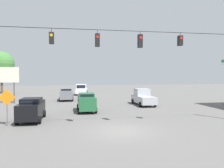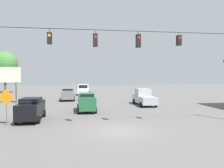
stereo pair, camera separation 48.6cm
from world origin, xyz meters
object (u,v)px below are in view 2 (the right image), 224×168
object	(u,v)px
traffic_cone_nearest	(29,117)
work_zone_sign	(6,100)
sedan_black_parked_shoulder	(31,109)
pickup_truck_white_withflow_deep	(84,90)
sedan_grey_withflow_far	(68,94)
roadside_billboard	(4,77)
pickup_truck_silver_oncoming_far	(144,98)
sedan_green_withflow_mid	(87,102)
overhead_signal_span	(117,60)
traffic_cone_second	(34,112)
traffic_cone_third	(39,108)
tree_horizon_left	(5,64)

from	to	relation	value
traffic_cone_nearest	work_zone_sign	xyz separation A→B (m)	(1.33, 1.40, 1.65)
sedan_black_parked_shoulder	work_zone_sign	bearing A→B (deg)	49.46
pickup_truck_white_withflow_deep	sedan_grey_withflow_far	bearing A→B (deg)	74.82
roadside_billboard	traffic_cone_nearest	bearing A→B (deg)	115.39
pickup_truck_silver_oncoming_far	sedan_green_withflow_mid	bearing A→B (deg)	27.87
sedan_grey_withflow_far	sedan_green_withflow_mid	size ratio (longest dim) A/B	0.97
sedan_black_parked_shoulder	work_zone_sign	xyz separation A→B (m)	(1.48, 1.73, 0.97)
pickup_truck_silver_oncoming_far	sedan_green_withflow_mid	world-z (taller)	pickup_truck_silver_oncoming_far
sedan_black_parked_shoulder	traffic_cone_nearest	world-z (taller)	sedan_black_parked_shoulder
traffic_cone_nearest	overhead_signal_span	bearing A→B (deg)	153.80
sedan_green_withflow_mid	roadside_billboard	distance (m)	14.13
sedan_green_withflow_mid	roadside_billboard	bearing A→B (deg)	-37.21
sedan_grey_withflow_far	traffic_cone_second	bearing A→B (deg)	78.63
overhead_signal_span	pickup_truck_silver_oncoming_far	size ratio (longest dim) A/B	4.16
traffic_cone_third	roadside_billboard	bearing A→B (deg)	-52.26
sedan_green_withflow_mid	tree_horizon_left	distance (m)	31.24
pickup_truck_white_withflow_deep	overhead_signal_span	bearing A→B (deg)	93.88
pickup_truck_white_withflow_deep	traffic_cone_third	distance (m)	20.28
overhead_signal_span	pickup_truck_silver_oncoming_far	distance (m)	13.62
pickup_truck_silver_oncoming_far	traffic_cone_nearest	distance (m)	15.15
overhead_signal_span	traffic_cone_third	distance (m)	11.97
sedan_green_withflow_mid	roadside_billboard	world-z (taller)	roadside_billboard
pickup_truck_silver_oncoming_far	work_zone_sign	bearing A→B (deg)	34.57
traffic_cone_third	sedan_green_withflow_mid	bearing A→B (deg)	171.93
sedan_grey_withflow_far	tree_horizon_left	distance (m)	21.39
overhead_signal_span	pickup_truck_white_withflow_deep	xyz separation A→B (m)	(1.90, -28.02, -4.03)
work_zone_sign	sedan_grey_withflow_far	bearing A→B (deg)	-103.35
sedan_black_parked_shoulder	sedan_grey_withflow_far	xyz separation A→B (m)	(-2.40, -14.60, -0.03)
sedan_green_withflow_mid	work_zone_sign	world-z (taller)	work_zone_sign
tree_horizon_left	traffic_cone_nearest	bearing A→B (deg)	110.71
sedan_black_parked_shoulder	traffic_cone_third	bearing A→B (deg)	-87.48
traffic_cone_third	overhead_signal_span	bearing A→B (deg)	130.15
pickup_truck_silver_oncoming_far	tree_horizon_left	world-z (taller)	tree_horizon_left
pickup_truck_white_withflow_deep	sedan_grey_withflow_far	world-z (taller)	pickup_truck_white_withflow_deep
pickup_truck_white_withflow_deep	sedan_grey_withflow_far	xyz separation A→B (m)	(2.61, 9.62, 0.01)
pickup_truck_silver_oncoming_far	sedan_grey_withflow_far	size ratio (longest dim) A/B	1.35
overhead_signal_span	pickup_truck_white_withflow_deep	world-z (taller)	overhead_signal_span
roadside_billboard	tree_horizon_left	bearing A→B (deg)	-72.83
sedan_grey_withflow_far	sedan_black_parked_shoulder	bearing A→B (deg)	80.68
sedan_grey_withflow_far	traffic_cone_third	distance (m)	10.33
sedan_black_parked_shoulder	traffic_cone_second	distance (m)	2.16
sedan_black_parked_shoulder	sedan_grey_withflow_far	size ratio (longest dim) A/B	1.12
overhead_signal_span	traffic_cone_second	size ratio (longest dim) A/B	32.92
sedan_black_parked_shoulder	traffic_cone_third	distance (m)	4.68
traffic_cone_nearest	work_zone_sign	bearing A→B (deg)	46.42
sedan_black_parked_shoulder	traffic_cone_second	size ratio (longest dim) A/B	6.56
sedan_black_parked_shoulder	traffic_cone_nearest	xyz separation A→B (m)	(0.15, 0.33, -0.67)
sedan_black_parked_shoulder	pickup_truck_white_withflow_deep	bearing A→B (deg)	-101.68
traffic_cone_second	work_zone_sign	size ratio (longest dim) A/B	0.24
traffic_cone_second	work_zone_sign	bearing A→B (deg)	70.31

